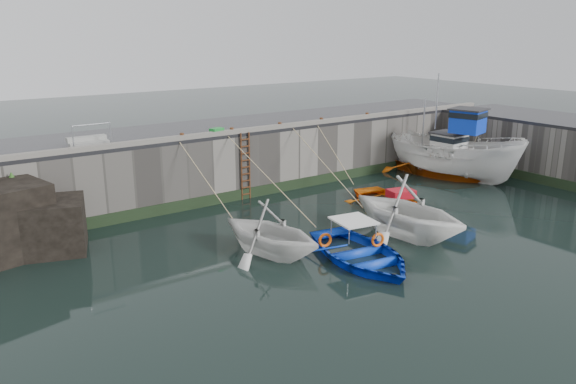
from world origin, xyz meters
TOP-DOWN VIEW (x-y plane):
  - ground at (0.00, 0.00)m, footprint 120.00×120.00m
  - quay_back at (0.00, 12.50)m, footprint 30.00×5.00m
  - road_back at (0.00, 12.50)m, footprint 30.00×5.00m
  - kerb_back at (0.00, 10.15)m, footprint 30.00×0.30m
  - algae_back at (0.00, 9.96)m, footprint 30.00×0.08m
  - algae_right at (11.96, 2.50)m, footprint 0.08×15.00m
  - ladder at (-2.00, 9.91)m, footprint 0.51×0.08m
  - boat_near_white at (-4.87, 3.58)m, footprint 4.69×5.11m
  - boat_near_white_rope at (-4.87, 8.04)m, footprint 0.04×4.70m
  - boat_near_blue at (-2.67, 1.20)m, footprint 4.35×5.52m
  - boat_near_blue_rope at (-2.67, 6.85)m, footprint 0.04×6.81m
  - boat_near_blacktrim at (0.49, 2.00)m, footprint 4.88×5.51m
  - boat_near_blacktrim_rope at (0.49, 7.25)m, footprint 0.04×6.09m
  - boat_near_navy at (2.69, 5.02)m, footprint 4.34×5.33m
  - boat_near_navy_rope at (2.69, 8.76)m, footprint 0.04×3.59m
  - boat_far_white at (9.20, 6.71)m, footprint 4.72×8.04m
  - boat_far_orange at (9.50, 7.96)m, footprint 5.51×7.40m
  - fish_crate at (-3.24, 10.33)m, footprint 0.68×0.51m
  - railing at (-8.75, 11.25)m, footprint 1.60×1.05m
  - bollard_a at (-5.00, 10.25)m, footprint 0.18×0.18m
  - bollard_b at (-2.50, 10.25)m, footprint 0.18×0.18m
  - bollard_c at (0.20, 10.25)m, footprint 0.18×0.18m
  - bollard_d at (2.80, 10.25)m, footprint 0.18×0.18m
  - bollard_e at (6.00, 10.25)m, footprint 0.18×0.18m

SIDE VIEW (x-z plane):
  - ground at x=0.00m, z-range 0.00..0.00m
  - boat_near_white at x=-4.87m, z-range -1.13..1.13m
  - boat_near_white_rope at x=-4.87m, z-range -1.55..1.55m
  - boat_near_blue at x=-2.67m, z-range -0.52..0.52m
  - boat_near_blue_rope at x=-2.67m, z-range -1.55..1.55m
  - boat_near_blacktrim at x=0.49m, z-range -1.35..1.35m
  - boat_near_blacktrim_rope at x=0.49m, z-range -1.55..1.55m
  - boat_near_navy at x=2.69m, z-range -0.48..0.48m
  - boat_near_navy_rope at x=2.69m, z-range -1.55..1.55m
  - algae_back at x=0.00m, z-range 0.00..0.50m
  - algae_right at x=11.96m, z-range 0.00..0.50m
  - boat_far_orange at x=9.50m, z-range -1.76..2.71m
  - boat_far_white at x=9.20m, z-range -1.74..4.18m
  - quay_back at x=0.00m, z-range 0.00..3.00m
  - ladder at x=-2.00m, z-range -0.01..3.19m
  - road_back at x=0.00m, z-range 3.00..3.16m
  - kerb_back at x=0.00m, z-range 3.16..3.36m
  - bollard_a at x=-5.00m, z-range 3.16..3.44m
  - bollard_b at x=-2.50m, z-range 3.16..3.44m
  - bollard_c at x=0.20m, z-range 3.16..3.44m
  - bollard_d at x=2.80m, z-range 3.16..3.44m
  - bollard_e at x=6.00m, z-range 3.16..3.44m
  - fish_crate at x=-3.24m, z-range 3.16..3.48m
  - railing at x=-8.75m, z-range 2.86..3.86m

